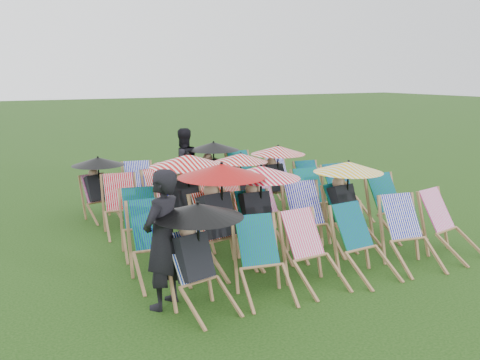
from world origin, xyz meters
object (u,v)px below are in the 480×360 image
deckchair_0 (200,256)px  deckchair_5 (452,225)px  person_left (162,239)px  person_rear (183,165)px  deckchair_29 (282,178)px

deckchair_0 → deckchair_5: size_ratio=1.26×
person_left → person_rear: (2.21, 4.73, -0.04)m
person_rear → person_left: bearing=65.9°
deckchair_5 → person_left: person_left is taller
person_left → person_rear: bearing=-151.0°
deckchair_0 → deckchair_29: deckchair_0 is taller
person_left → deckchair_0: bearing=102.3°
deckchair_5 → deckchair_29: deckchair_5 is taller
deckchair_5 → person_rear: 5.56m
deckchair_5 → person_left: size_ratio=0.60×
deckchair_29 → person_rear: (-2.12, 0.57, 0.37)m
deckchair_0 → person_left: bearing=127.0°
deckchair_5 → person_rear: size_ratio=0.63×
deckchair_0 → deckchair_29: size_ratio=1.49×
person_rear → deckchair_29: bearing=166.0°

